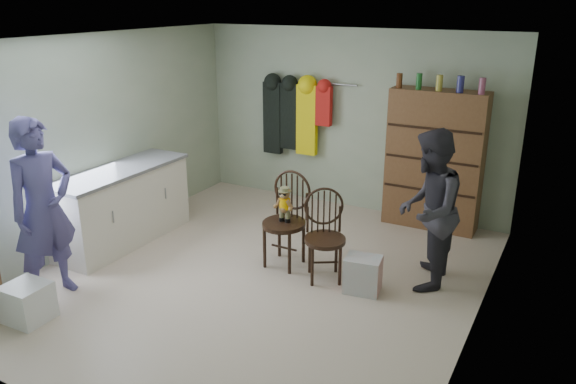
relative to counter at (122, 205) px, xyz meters
The scene contains 11 objects.
ground_plane 2.01m from the counter, ahead, with size 5.00×5.00×0.00m, color beige.
room_walls 2.30m from the counter, 15.25° to the left, with size 5.00×5.00×5.00m.
counter is the anchor object (origin of this frame).
plastic_tub 1.87m from the counter, 74.43° to the right, with size 0.38×0.36×0.36m, color white.
chair_front 2.11m from the counter, 11.51° to the left, with size 0.48×0.48×1.07m.
chair_far 2.59m from the counter, ahead, with size 0.60×0.60×0.98m.
striped_bag 3.08m from the counter, ahead, with size 0.36×0.28×0.38m, color #E57D72.
person_left 1.42m from the counter, 77.38° to the right, with size 0.67×0.44×1.84m, color #4B4580.
person_right 3.65m from the counter, 10.70° to the left, with size 0.81×0.63×1.67m, color #2D2B33.
dresser 3.96m from the counter, 35.69° to the left, with size 1.20×0.39×2.00m.
coat_rack 2.74m from the counter, 64.76° to the left, with size 1.42×0.12×1.09m.
Camera 1 is at (2.89, -4.68, 2.89)m, focal length 35.00 mm.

